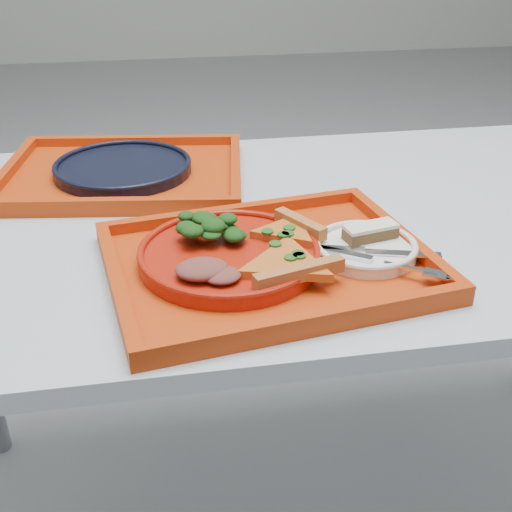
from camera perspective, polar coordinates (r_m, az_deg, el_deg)
name	(u,v)px	position (r m, az deg, el deg)	size (l,w,h in m)	color
ground	(306,509)	(1.58, 4.45, -21.48)	(10.00, 10.00, 0.00)	gray
table	(320,249)	(1.15, 5.71, 0.65)	(1.60, 0.80, 0.75)	#B3C0C9
tray_main	(268,266)	(0.93, 1.09, -0.91)	(0.45, 0.35, 0.01)	#B03009
tray_far	(124,176)	(1.27, -11.67, 7.00)	(0.45, 0.35, 0.01)	#B03009
dinner_plate	(229,257)	(0.92, -2.38, -0.08)	(0.26, 0.26, 0.02)	#A41A0A
side_plate	(365,250)	(0.96, 9.67, 0.52)	(0.15, 0.15, 0.01)	white
navy_plate	(123,169)	(1.27, -11.73, 7.59)	(0.26, 0.26, 0.02)	black
pizza_slice_a	(286,261)	(0.87, 2.70, -0.41)	(0.15, 0.13, 0.02)	orange
pizza_slice_b	(286,230)	(0.96, 2.73, 2.37)	(0.11, 0.10, 0.02)	orange
salad_heap	(210,225)	(0.95, -4.08, 2.80)	(0.09, 0.08, 0.04)	black
meat_portion	(202,269)	(0.85, -4.82, -1.17)	(0.07, 0.06, 0.02)	brown
dessert_bar	(370,232)	(0.97, 10.14, 2.15)	(0.09, 0.05, 0.02)	#452A17
knife	(376,251)	(0.93, 10.59, 0.42)	(0.18, 0.02, 0.01)	silver
fork	(383,262)	(0.91, 11.20, -0.52)	(0.18, 0.02, 0.01)	silver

